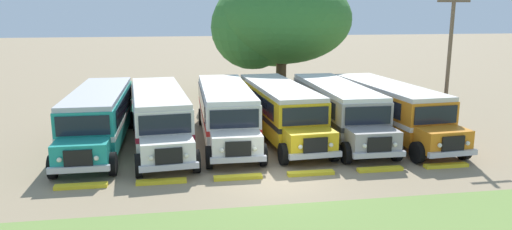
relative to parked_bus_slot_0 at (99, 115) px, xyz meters
name	(u,v)px	position (x,y,z in m)	size (l,w,h in m)	color
ground_plane	(277,181)	(7.86, -6.70, -1.58)	(220.00, 220.00, 0.00)	#937F60
parked_bus_slot_0	(99,115)	(0.00, 0.00, 0.00)	(2.68, 10.84, 2.82)	teal
parked_bus_slot_1	(159,114)	(3.01, -0.34, 0.00)	(3.54, 10.97, 2.82)	silver
parked_bus_slot_2	(226,110)	(6.49, 0.24, 0.00)	(2.79, 10.85, 2.82)	silver
parked_bus_slot_3	(280,108)	(9.45, 0.25, 0.00)	(3.24, 10.92, 2.82)	yellow
parked_bus_slot_4	(337,107)	(12.58, -0.10, 0.00)	(2.69, 10.84, 2.82)	#9E9993
parked_bus_slot_5	(389,107)	(15.40, -0.48, 0.00)	(3.39, 10.95, 2.82)	orange
curb_wheelstop_0	(81,186)	(0.12, -6.21, -1.51)	(2.00, 0.36, 0.15)	yellow
curb_wheelstop_1	(162,181)	(3.22, -6.21, -1.51)	(2.00, 0.36, 0.15)	yellow
curb_wheelstop_2	(238,177)	(6.31, -6.21, -1.51)	(2.00, 0.36, 0.15)	yellow
curb_wheelstop_3	(311,173)	(9.40, -6.21, -1.51)	(2.00, 0.36, 0.15)	yellow
curb_wheelstop_4	(380,169)	(12.49, -6.21, -1.51)	(2.00, 0.36, 0.15)	yellow
curb_wheelstop_5	(446,166)	(15.59, -6.21, -1.51)	(2.00, 0.36, 0.15)	yellow
broad_shade_tree	(279,22)	(12.08, 12.81, 4.26)	(11.61, 11.69, 9.51)	brown
utility_pole	(449,61)	(18.20, -1.40, 2.60)	(1.80, 0.20, 7.84)	brown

